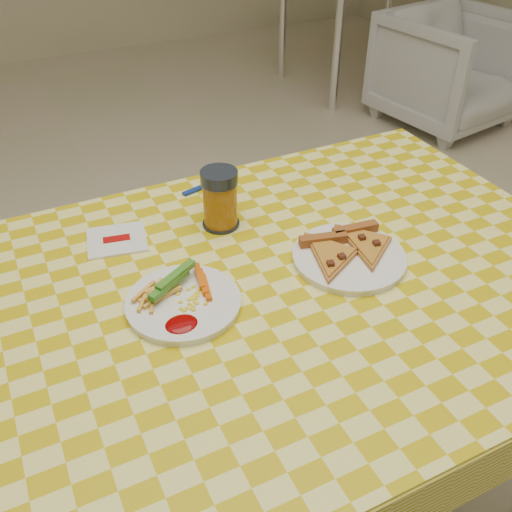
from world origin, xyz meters
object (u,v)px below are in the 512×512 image
at_px(drink_glass, 220,199).
at_px(plate_right, 349,258).
at_px(table, 269,313).
at_px(bg_chair, 452,64).
at_px(plate_left, 183,304).

bearing_deg(drink_glass, plate_right, -52.34).
relative_size(table, plate_right, 5.96).
bearing_deg(plate_right, bg_chair, 42.45).
bearing_deg(drink_glass, table, -89.23).
distance_m(drink_glass, bg_chair, 2.59).
relative_size(plate_right, bg_chair, 0.31).
bearing_deg(plate_right, table, 178.21).
xyz_separation_m(drink_glass, bg_chair, (2.06, 1.50, -0.47)).
height_order(plate_left, bg_chair, plate_left).
bearing_deg(plate_right, plate_left, 177.26).
height_order(plate_right, drink_glass, drink_glass).
bearing_deg(plate_left, bg_chair, 37.61).
xyz_separation_m(table, plate_right, (0.17, -0.01, 0.08)).
bearing_deg(bg_chair, plate_left, -151.76).
height_order(plate_left, plate_right, same).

